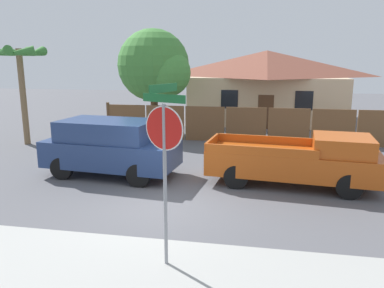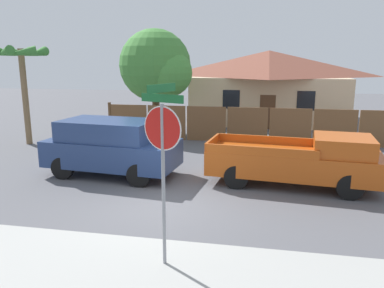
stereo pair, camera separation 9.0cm
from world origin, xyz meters
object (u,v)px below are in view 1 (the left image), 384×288
object	(u,v)px
oak_tree	(156,67)
orange_pickup	(299,160)
red_suv	(111,146)
stop_sign	(164,144)
palm_tree	(20,61)
house	(266,84)

from	to	relation	value
oak_tree	orange_pickup	distance (m)	10.68
red_suv	orange_pickup	bearing A→B (deg)	5.72
orange_pickup	stop_sign	world-z (taller)	stop_sign
oak_tree	palm_tree	bearing A→B (deg)	-146.13
oak_tree	orange_pickup	xyz separation A→B (m)	(6.82, -7.74, -2.77)
palm_tree	orange_pickup	xyz separation A→B (m)	(12.31, -4.06, -3.08)
red_suv	stop_sign	bearing A→B (deg)	-52.27
red_suv	orange_pickup	xyz separation A→B (m)	(6.34, -0.03, -0.20)
oak_tree	stop_sign	xyz separation A→B (m)	(3.82, -13.12, -1.19)
stop_sign	red_suv	bearing A→B (deg)	142.71
palm_tree	oak_tree	bearing A→B (deg)	33.87
house	palm_tree	distance (m)	15.15
palm_tree	stop_sign	world-z (taller)	palm_tree
house	oak_tree	bearing A→B (deg)	-133.23
house	palm_tree	xyz separation A→B (m)	(-11.35, -9.92, 1.54)
oak_tree	orange_pickup	world-z (taller)	oak_tree
orange_pickup	stop_sign	bearing A→B (deg)	-113.24
stop_sign	house	bearing A→B (deg)	104.91
oak_tree	stop_sign	world-z (taller)	oak_tree
house	orange_pickup	world-z (taller)	house
house	stop_sign	distance (m)	19.46
house	orange_pickup	distance (m)	14.09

